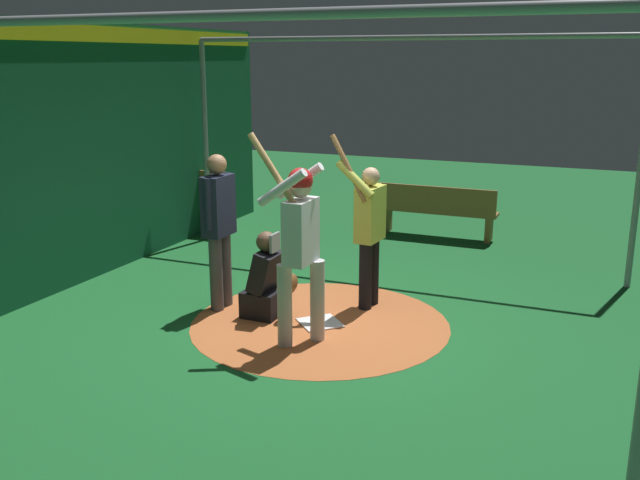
{
  "coord_description": "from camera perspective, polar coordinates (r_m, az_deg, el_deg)",
  "views": [
    {
      "loc": [
        2.83,
        -6.64,
        2.84
      ],
      "look_at": [
        0.0,
        0.0,
        0.95
      ],
      "focal_mm": 39.44,
      "sensor_mm": 36.0,
      "label": 1
    }
  ],
  "objects": [
    {
      "name": "batter",
      "position": [
        6.92,
        -1.67,
        0.13
      ],
      "size": [
        0.68,
        0.49,
        2.14
      ],
      "color": "#BCBCC0",
      "rests_on": "ground"
    },
    {
      "name": "bat_rack",
      "position": [
        11.65,
        -8.94,
        2.89
      ],
      "size": [
        0.7,
        0.17,
        1.05
      ],
      "color": "olive",
      "rests_on": "ground"
    },
    {
      "name": "back_wall",
      "position": [
        9.25,
        -20.5,
        6.34
      ],
      "size": [
        0.23,
        9.56,
        3.27
      ],
      "color": "#145133",
      "rests_on": "ground"
    },
    {
      "name": "dirt_circle",
      "position": [
        7.76,
        -0.0,
        -6.78
      ],
      "size": [
        2.83,
        2.83,
        0.01
      ],
      "primitive_type": "cylinder",
      "color": "#B76033",
      "rests_on": "ground"
    },
    {
      "name": "catcher",
      "position": [
        7.87,
        -4.38,
        -3.51
      ],
      "size": [
        0.58,
        0.4,
        0.99
      ],
      "color": "black",
      "rests_on": "ground"
    },
    {
      "name": "ground_plane",
      "position": [
        7.76,
        -0.0,
        -6.8
      ],
      "size": [
        25.56,
        25.56,
        0.0
      ],
      "primitive_type": "plane",
      "color": "#195B28"
    },
    {
      "name": "umpire",
      "position": [
        8.04,
        -8.21,
        1.39
      ],
      "size": [
        0.22,
        0.49,
        1.79
      ],
      "color": "#4C4C51",
      "rests_on": "ground"
    },
    {
      "name": "home_plate",
      "position": [
        7.75,
        -0.0,
        -6.72
      ],
      "size": [
        0.59,
        0.59,
        0.01
      ],
      "primitive_type": "cube",
      "rotation": [
        0.0,
        0.0,
        0.79
      ],
      "color": "white",
      "rests_on": "dirt_circle"
    },
    {
      "name": "bench",
      "position": [
        11.45,
        9.43,
        2.43
      ],
      "size": [
        1.92,
        0.36,
        0.85
      ],
      "color": "olive",
      "rests_on": "ground"
    },
    {
      "name": "cage_frame",
      "position": [
        7.24,
        -0.0,
        9.69
      ],
      "size": [
        6.27,
        5.51,
        3.12
      ],
      "color": "gray",
      "rests_on": "ground"
    },
    {
      "name": "visitor",
      "position": [
        8.03,
        4.0,
        1.03
      ],
      "size": [
        0.56,
        0.5,
        2.01
      ],
      "rotation": [
        0.0,
        0.0,
        -0.09
      ],
      "color": "black",
      "rests_on": "ground"
    }
  ]
}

